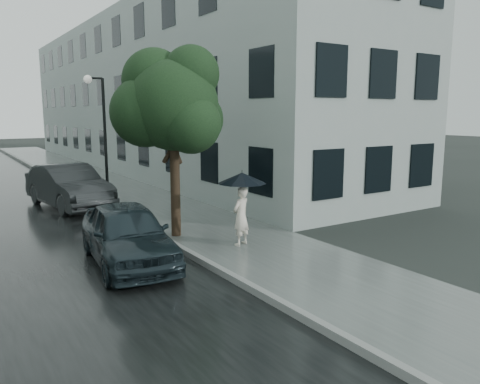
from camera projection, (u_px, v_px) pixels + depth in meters
ground at (268, 257)px, 11.20m from camera, size 120.00×120.00×0.00m
sidewalk at (116, 188)px, 21.26m from camera, size 3.50×60.00×0.01m
kerb_near at (75, 191)px, 20.27m from camera, size 0.15×60.00×0.15m
building_near at (156, 95)px, 29.51m from camera, size 7.02×36.00×9.00m
pedestrian at (241, 216)px, 12.08m from camera, size 0.65×0.54×1.53m
umbrella at (242, 178)px, 11.89m from camera, size 1.65×1.65×1.02m
street_tree at (172, 104)px, 12.62m from camera, size 3.19×2.90×5.20m
lamp_post at (101, 128)px, 18.69m from camera, size 0.83×0.42×4.86m
car_near at (127, 234)px, 10.59m from camera, size 2.07×4.21×1.38m
car_far at (69, 186)px, 16.91m from camera, size 2.29×4.91×1.56m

